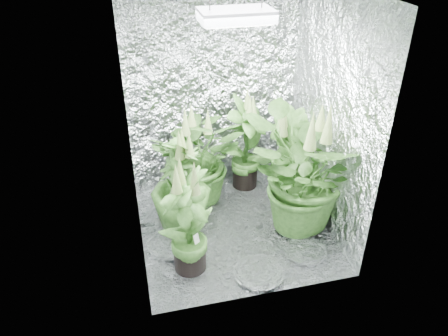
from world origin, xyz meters
TOP-DOWN VIEW (x-y plane):
  - ground at (0.00, 0.00)m, footprint 1.60×1.60m
  - walls at (0.00, 0.00)m, footprint 1.62×1.62m
  - grow_lamp at (0.00, 0.00)m, footprint 0.50×0.30m
  - plant_a at (-0.21, 0.48)m, footprint 0.88×0.88m
  - plant_b at (0.29, 0.64)m, footprint 0.69×0.69m
  - plant_c at (0.64, 0.40)m, footprint 0.58×0.58m
  - plant_d at (-0.43, 0.11)m, footprint 0.72×0.72m
  - plant_e at (0.57, -0.14)m, footprint 1.29×1.29m
  - plant_f at (-0.45, -0.39)m, footprint 0.61×0.61m
  - circulation_fan at (0.61, 0.63)m, footprint 0.17×0.28m
  - plant_label at (-0.40, -0.42)m, footprint 0.05×0.05m

SIDE VIEW (x-z plane):
  - ground at x=0.00m, z-range 0.00..0.00m
  - circulation_fan at x=0.61m, z-range -0.03..0.31m
  - plant_label at x=-0.40m, z-range 0.26..0.34m
  - plant_c at x=0.64m, z-range -0.04..0.90m
  - plant_f at x=-0.45m, z-range -0.04..0.95m
  - plant_d at x=-0.43m, z-range -0.04..0.96m
  - plant_b at x=0.29m, z-range -0.04..0.98m
  - plant_a at x=-0.21m, z-range -0.03..0.97m
  - plant_e at x=0.57m, z-range -0.03..1.14m
  - walls at x=0.00m, z-range 0.00..2.00m
  - grow_lamp at x=0.00m, z-range 1.72..1.94m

